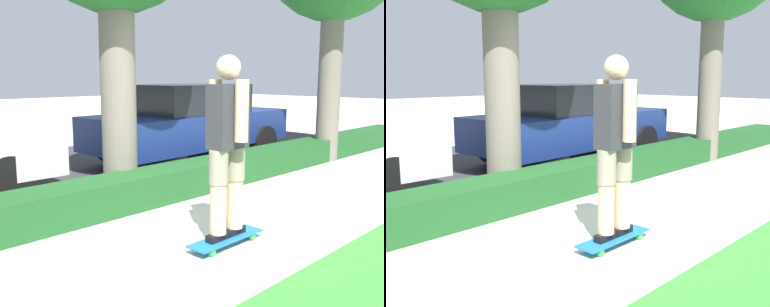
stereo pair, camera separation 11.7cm
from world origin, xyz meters
TOP-DOWN VIEW (x-y plane):
  - ground_plane at (0.00, 0.00)m, footprint 60.00×60.00m
  - street_asphalt at (0.00, 4.20)m, footprint 16.00×5.00m
  - hedge_row at (0.00, 1.60)m, footprint 16.00×0.60m
  - skateboard at (-0.45, -0.16)m, footprint 0.90×0.24m
  - skater_person at (-0.45, -0.16)m, footprint 0.51×0.46m
  - parked_car_middle at (2.54, 3.39)m, footprint 4.36×1.94m

SIDE VIEW (x-z plane):
  - ground_plane at x=0.00m, z-range 0.00..0.00m
  - street_asphalt at x=0.00m, z-range 0.00..0.01m
  - skateboard at x=-0.45m, z-range 0.03..0.12m
  - hedge_row at x=0.00m, z-range 0.00..0.43m
  - parked_car_middle at x=2.54m, z-range 0.03..1.55m
  - skater_person at x=-0.45m, z-range 0.15..1.93m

